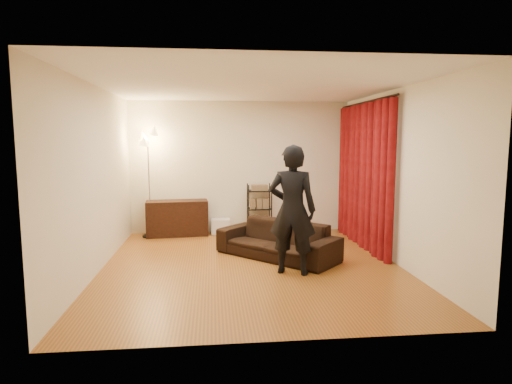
{
  "coord_description": "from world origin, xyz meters",
  "views": [
    {
      "loc": [
        -0.58,
        -6.35,
        1.92
      ],
      "look_at": [
        0.1,
        0.3,
        1.1
      ],
      "focal_mm": 30.0,
      "sensor_mm": 36.0,
      "label": 1
    }
  ],
  "objects": [
    {
      "name": "ceiling",
      "position": [
        0.0,
        0.0,
        2.7
      ],
      "size": [
        5.0,
        5.0,
        0.0
      ],
      "primitive_type": "plane",
      "rotation": [
        3.14,
        0.0,
        0.0
      ],
      "color": "white",
      "rests_on": "ground"
    },
    {
      "name": "storage_boxes",
      "position": [
        -0.42,
        2.31,
        0.15
      ],
      "size": [
        0.38,
        0.3,
        0.31
      ],
      "primitive_type": null,
      "rotation": [
        0.0,
        0.0,
        -0.02
      ],
      "color": "silver",
      "rests_on": "ground"
    },
    {
      "name": "wall_front",
      "position": [
        0.0,
        -2.5,
        1.35
      ],
      "size": [
        5.0,
        0.0,
        5.0
      ],
      "primitive_type": "plane",
      "rotation": [
        -1.57,
        0.0,
        0.0
      ],
      "color": "beige",
      "rests_on": "ground"
    },
    {
      "name": "floor_lamp",
      "position": [
        -1.82,
        2.16,
        1.05
      ],
      "size": [
        0.45,
        0.45,
        2.11
      ],
      "primitive_type": null,
      "rotation": [
        0.0,
        0.0,
        0.22
      ],
      "color": "silver",
      "rests_on": "ground"
    },
    {
      "name": "curtain",
      "position": [
        2.13,
        1.12,
        1.28
      ],
      "size": [
        0.22,
        2.65,
        2.55
      ],
      "primitive_type": null,
      "color": "maroon",
      "rests_on": "ground"
    },
    {
      "name": "wall_right",
      "position": [
        2.25,
        0.0,
        1.35
      ],
      "size": [
        0.0,
        5.0,
        5.0
      ],
      "primitive_type": "plane",
      "rotation": [
        1.57,
        0.0,
        -1.57
      ],
      "color": "beige",
      "rests_on": "ground"
    },
    {
      "name": "floor",
      "position": [
        0.0,
        0.0,
        0.0
      ],
      "size": [
        5.0,
        5.0,
        0.0
      ],
      "primitive_type": "plane",
      "color": "#92581D",
      "rests_on": "ground"
    },
    {
      "name": "person",
      "position": [
        0.55,
        -0.43,
        0.93
      ],
      "size": [
        0.79,
        0.65,
        1.85
      ],
      "primitive_type": "imported",
      "rotation": [
        0.0,
        0.0,
        2.79
      ],
      "color": "black",
      "rests_on": "ground"
    },
    {
      "name": "media_cabinet",
      "position": [
        -1.3,
        2.23,
        0.35
      ],
      "size": [
        1.25,
        0.56,
        0.71
      ],
      "primitive_type": "cube",
      "rotation": [
        0.0,
        0.0,
        0.09
      ],
      "color": "black",
      "rests_on": "ground"
    },
    {
      "name": "wire_shelf",
      "position": [
        0.37,
        2.26,
        0.51
      ],
      "size": [
        0.47,
        0.33,
        1.02
      ],
      "primitive_type": null,
      "rotation": [
        0.0,
        0.0,
        -0.01
      ],
      "color": "black",
      "rests_on": "ground"
    },
    {
      "name": "sofa",
      "position": [
        0.46,
        0.42,
        0.29
      ],
      "size": [
        1.99,
        1.97,
        0.59
      ],
      "primitive_type": "imported",
      "rotation": [
        0.0,
        0.0,
        -0.77
      ],
      "color": "black",
      "rests_on": "ground"
    },
    {
      "name": "wall_left",
      "position": [
        -2.25,
        0.0,
        1.35
      ],
      "size": [
        0.0,
        5.0,
        5.0
      ],
      "primitive_type": "plane",
      "rotation": [
        1.57,
        0.0,
        1.57
      ],
      "color": "beige",
      "rests_on": "ground"
    },
    {
      "name": "curtain_rod",
      "position": [
        2.15,
        1.12,
        2.58
      ],
      "size": [
        0.04,
        2.65,
        0.04
      ],
      "primitive_type": "cylinder",
      "rotation": [
        1.57,
        0.0,
        0.0
      ],
      "color": "black",
      "rests_on": "wall_right"
    },
    {
      "name": "wall_back",
      "position": [
        0.0,
        2.5,
        1.35
      ],
      "size": [
        5.0,
        0.0,
        5.0
      ],
      "primitive_type": "plane",
      "rotation": [
        1.57,
        0.0,
        0.0
      ],
      "color": "beige",
      "rests_on": "ground"
    }
  ]
}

